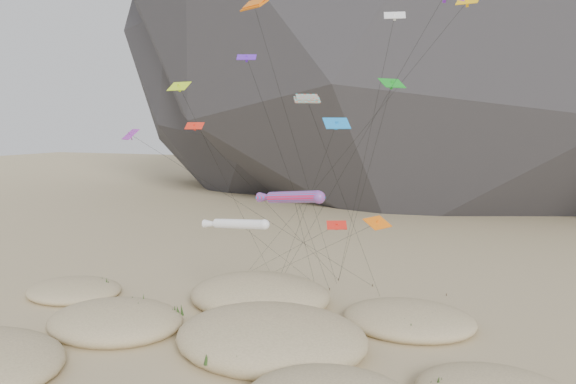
% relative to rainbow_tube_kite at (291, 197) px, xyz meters
% --- Properties ---
extents(ground, '(500.00, 500.00, 0.00)m').
position_rel_rainbow_tube_kite_xyz_m(ground, '(-3.48, -8.01, -12.29)').
color(ground, '#CCB789').
rests_on(ground, ground).
extents(dunes, '(53.47, 38.16, 4.16)m').
position_rel_rainbow_tube_kite_xyz_m(dunes, '(-5.38, -3.44, -11.53)').
color(dunes, '#CCB789').
rests_on(dunes, ground).
extents(dune_grass, '(40.91, 27.65, 1.62)m').
position_rel_rainbow_tube_kite_xyz_m(dune_grass, '(-3.46, -4.44, -11.44)').
color(dune_grass, black).
rests_on(dune_grass, ground).
extents(kite_stakes, '(23.86, 7.54, 0.30)m').
position_rel_rainbow_tube_kite_xyz_m(kite_stakes, '(-1.32, 16.32, -12.14)').
color(kite_stakes, '#3F2D1E').
rests_on(kite_stakes, ground).
extents(rainbow_tube_kite, '(6.96, 15.55, 13.10)m').
position_rel_rainbow_tube_kite_xyz_m(rainbow_tube_kite, '(0.00, 0.00, 0.00)').
color(rainbow_tube_kite, '#EB184B').
rests_on(rainbow_tube_kite, ground).
extents(white_tube_kite, '(7.39, 15.79, 9.83)m').
position_rel_rainbow_tube_kite_xyz_m(white_tube_kite, '(-6.58, 3.04, -3.19)').
color(white_tube_kite, white).
rests_on(white_tube_kite, ground).
extents(orange_parafoil, '(5.76, 14.22, 29.54)m').
position_rel_rainbow_tube_kite_xyz_m(orange_parafoil, '(-5.36, 4.81, 16.39)').
color(orange_parafoil, orange).
rests_on(orange_parafoil, ground).
extents(multi_parafoil, '(5.69, 12.00, 20.92)m').
position_rel_rainbow_tube_kite_xyz_m(multi_parafoil, '(0.04, 3.98, 7.92)').
color(multi_parafoil, '#FB361A').
rests_on(multi_parafoil, ground).
extents(delta_kites, '(31.04, 22.51, 28.75)m').
position_rel_rainbow_tube_kite_xyz_m(delta_kites, '(0.83, 4.00, 7.71)').
color(delta_kites, '#5822C7').
rests_on(delta_kites, ground).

